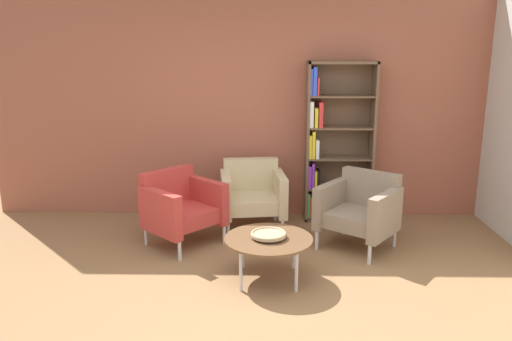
# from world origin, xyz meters

# --- Properties ---
(ground_plane) EXTENTS (8.32, 8.32, 0.00)m
(ground_plane) POSITION_xyz_m (0.00, 0.00, 0.00)
(ground_plane) COLOR olive
(brick_back_panel) EXTENTS (6.40, 0.12, 2.90)m
(brick_back_panel) POSITION_xyz_m (0.00, 2.46, 1.45)
(brick_back_panel) COLOR #9E5642
(brick_back_panel) RESTS_ON ground_plane
(bookshelf_tall) EXTENTS (0.80, 0.30, 1.90)m
(bookshelf_tall) POSITION_xyz_m (0.96, 2.25, 0.93)
(bookshelf_tall) COLOR brown
(bookshelf_tall) RESTS_ON ground_plane
(coffee_table_low) EXTENTS (0.80, 0.80, 0.40)m
(coffee_table_low) POSITION_xyz_m (0.20, 0.55, 0.37)
(coffee_table_low) COLOR brown
(coffee_table_low) RESTS_ON ground_plane
(decorative_bowl) EXTENTS (0.32, 0.32, 0.05)m
(decorative_bowl) POSITION_xyz_m (0.20, 0.55, 0.43)
(decorative_bowl) COLOR tan
(decorative_bowl) RESTS_ON coffee_table_low
(armchair_near_window) EXTENTS (0.79, 0.74, 0.78)m
(armchair_near_window) POSITION_xyz_m (0.02, 1.90, 0.41)
(armchair_near_window) COLOR #C6B289
(armchair_near_window) RESTS_ON ground_plane
(armchair_corner_red) EXTENTS (0.95, 0.95, 0.78)m
(armchair_corner_red) POSITION_xyz_m (-0.74, 1.41, 0.41)
(armchair_corner_red) COLOR #B73833
(armchair_corner_red) RESTS_ON ground_plane
(armchair_by_bookshelf) EXTENTS (0.95, 0.94, 0.78)m
(armchair_by_bookshelf) POSITION_xyz_m (1.16, 1.35, 0.41)
(armchair_by_bookshelf) COLOR gray
(armchair_by_bookshelf) RESTS_ON ground_plane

